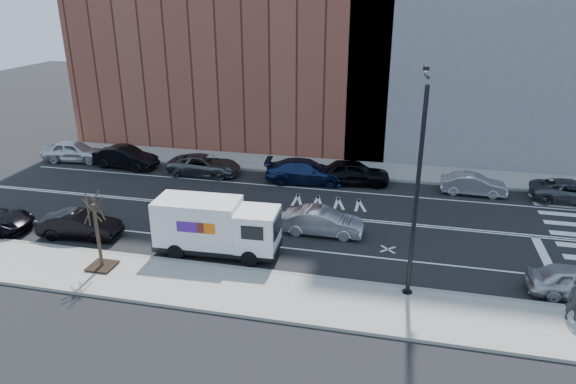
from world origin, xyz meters
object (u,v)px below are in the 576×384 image
at_px(far_parked_a, 75,151).
at_px(far_parked_b, 126,157).
at_px(driving_sedan, 322,222).
at_px(pedestrian, 575,299).
at_px(fedex_van, 216,226).

bearing_deg(far_parked_a, far_parked_b, -102.44).
height_order(driving_sedan, pedestrian, pedestrian).
xyz_separation_m(far_parked_a, far_parked_b, (4.61, -0.51, -0.02)).
xyz_separation_m(far_parked_a, pedestrian, (31.54, -14.01, 0.25)).
distance_m(fedex_van, pedestrian, 15.84).
bearing_deg(driving_sedan, far_parked_a, 68.08).
relative_size(driving_sedan, pedestrian, 2.40).
distance_m(driving_sedan, pedestrian, 12.30).
xyz_separation_m(fedex_van, pedestrian, (15.66, -2.32, -0.42)).
bearing_deg(far_parked_b, far_parked_a, 89.77).
relative_size(far_parked_a, pedestrian, 2.62).
height_order(far_parked_a, pedestrian, pedestrian).
height_order(far_parked_a, driving_sedan, far_parked_a).
height_order(fedex_van, far_parked_b, fedex_van).
bearing_deg(far_parked_b, pedestrian, -110.55).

